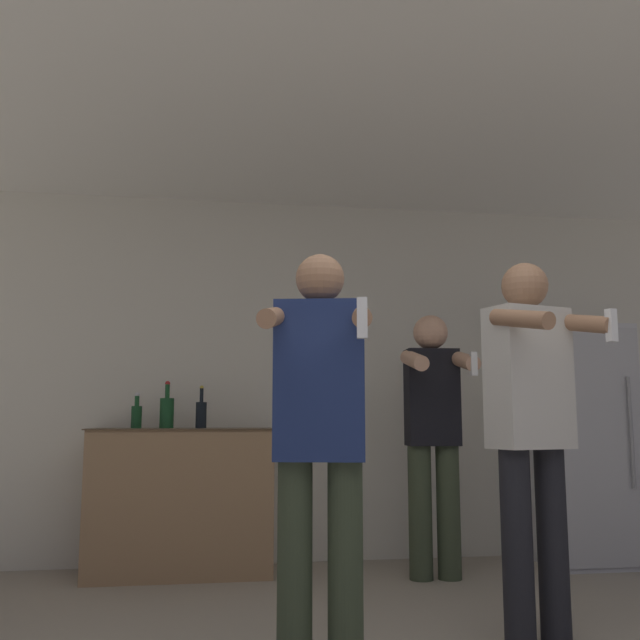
# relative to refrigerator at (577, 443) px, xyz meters

# --- Properties ---
(wall_back) EXTENTS (7.00, 0.06, 2.55)m
(wall_back) POSITION_rel_refrigerator_xyz_m (-1.85, 0.36, 0.46)
(wall_back) COLOR beige
(wall_back) RESTS_ON ground_plane
(ceiling_slab) EXTENTS (7.00, 3.70, 0.05)m
(ceiling_slab) POSITION_rel_refrigerator_xyz_m (-1.85, -1.26, 1.76)
(ceiling_slab) COLOR silver
(ceiling_slab) RESTS_ON wall_back
(refrigerator) EXTENTS (0.60, 0.70, 1.62)m
(refrigerator) POSITION_rel_refrigerator_xyz_m (0.00, 0.00, 0.00)
(refrigerator) COLOR silver
(refrigerator) RESTS_ON ground_plane
(counter) EXTENTS (1.18, 0.58, 0.92)m
(counter) POSITION_rel_refrigerator_xyz_m (-2.72, 0.06, -0.35)
(counter) COLOR #997551
(counter) RESTS_ON ground_plane
(bottle_red_label) EXTENTS (0.07, 0.07, 0.23)m
(bottle_red_label) POSITION_rel_refrigerator_xyz_m (-3.02, 0.05, 0.20)
(bottle_red_label) COLOR #194723
(bottle_red_label) RESTS_ON counter
(bottle_green_wine) EXTENTS (0.09, 0.09, 0.31)m
(bottle_green_wine) POSITION_rel_refrigerator_xyz_m (-2.83, 0.05, 0.22)
(bottle_green_wine) COLOR #194723
(bottle_green_wine) RESTS_ON counter
(bottle_amber_bourbon) EXTENTS (0.07, 0.07, 0.28)m
(bottle_amber_bourbon) POSITION_rel_refrigerator_xyz_m (-2.61, 0.05, 0.20)
(bottle_amber_bourbon) COLOR black
(bottle_amber_bourbon) RESTS_ON counter
(person_woman_foreground) EXTENTS (0.47, 0.55, 1.63)m
(person_woman_foreground) POSITION_rel_refrigerator_xyz_m (-2.14, -1.99, 0.11)
(person_woman_foreground) COLOR #38422D
(person_woman_foreground) RESTS_ON ground_plane
(person_man_side) EXTENTS (0.50, 0.53, 1.69)m
(person_man_side) POSITION_rel_refrigerator_xyz_m (-1.13, -1.69, 0.16)
(person_man_side) COLOR black
(person_man_side) RESTS_ON ground_plane
(person_spectator_back) EXTENTS (0.43, 0.55, 1.64)m
(person_spectator_back) POSITION_rel_refrigerator_xyz_m (-1.16, -0.35, 0.10)
(person_spectator_back) COLOR #38422D
(person_spectator_back) RESTS_ON ground_plane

